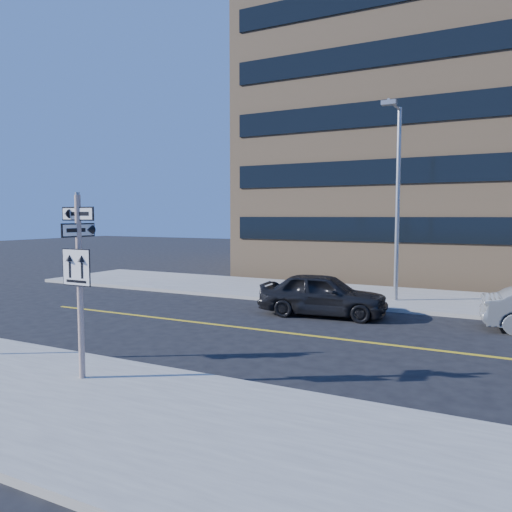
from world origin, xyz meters
The scene contains 5 objects.
ground centered at (0.00, 0.00, 0.00)m, with size 120.00×120.00×0.00m, color black.
sign_pole centered at (0.00, -2.51, 2.44)m, with size 0.92×0.92×4.06m.
parked_car_a centered at (2.13, 7.13, 0.80)m, with size 4.71×1.89×1.60m, color black.
streetlight_a centered at (4.00, 10.76, 4.76)m, with size 0.55×2.25×8.00m.
building_brick centered at (2.00, 25.00, 9.00)m, with size 18.00×18.00×18.00m, color #A3805A.
Camera 1 is at (8.32, -10.28, 3.70)m, focal length 35.00 mm.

